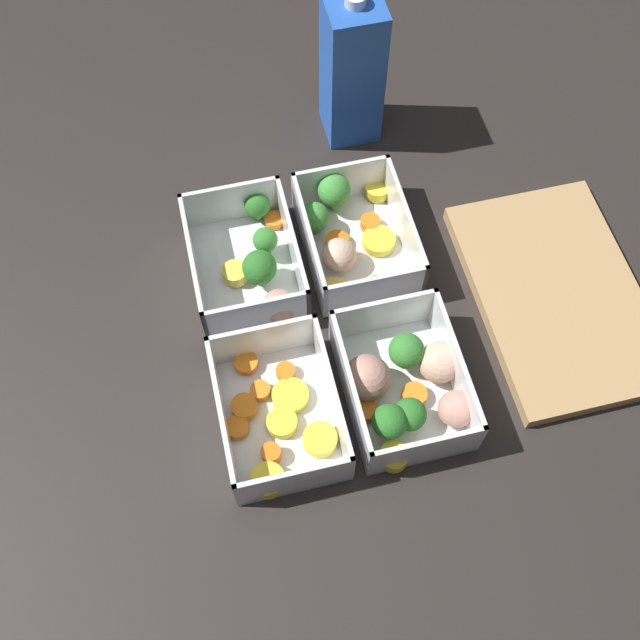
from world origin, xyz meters
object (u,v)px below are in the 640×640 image
(container_far_left, at_px, (349,234))
(container_far_right, at_px, (405,386))
(container_near_right, at_px, (278,415))
(juice_carton, at_px, (352,71))
(container_near_left, at_px, (253,263))

(container_far_left, height_order, container_far_right, same)
(container_near_right, bearing_deg, juice_carton, 155.26)
(container_far_left, distance_m, juice_carton, 0.20)
(container_near_right, distance_m, container_far_left, 0.24)
(container_near_left, distance_m, container_far_left, 0.12)
(container_far_left, bearing_deg, juice_carton, 165.19)
(container_far_right, distance_m, juice_carton, 0.39)
(juice_carton, bearing_deg, container_far_left, -14.81)
(container_far_right, height_order, juice_carton, juice_carton)
(container_far_right, relative_size, juice_carton, 0.84)
(container_far_left, bearing_deg, container_near_right, -32.59)
(container_near_right, height_order, container_far_right, same)
(container_near_right, xyz_separation_m, container_far_right, (0.00, 0.14, 0.01))
(container_near_left, relative_size, container_far_left, 1.00)
(container_far_left, xyz_separation_m, juice_carton, (-0.18, 0.05, 0.07))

